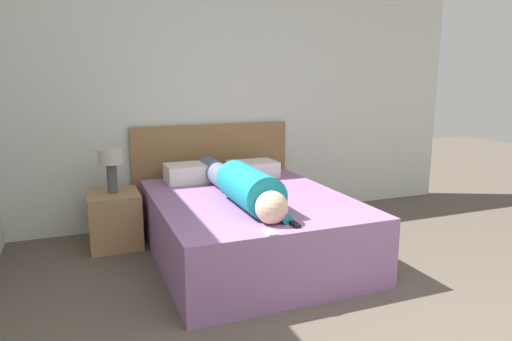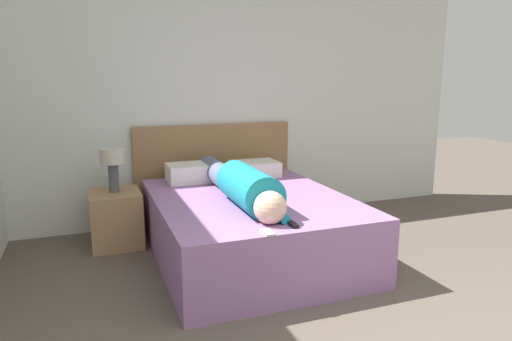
{
  "view_description": "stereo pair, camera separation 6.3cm",
  "coord_description": "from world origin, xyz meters",
  "views": [
    {
      "loc": [
        -1.49,
        -1.06,
        1.51
      ],
      "look_at": [
        -0.18,
        2.25,
        0.78
      ],
      "focal_mm": 32.0,
      "sensor_mm": 36.0,
      "label": 1
    },
    {
      "loc": [
        -1.43,
        -1.08,
        1.51
      ],
      "look_at": [
        -0.18,
        2.25,
        0.78
      ],
      "focal_mm": 32.0,
      "sensor_mm": 36.0,
      "label": 2
    }
  ],
  "objects": [
    {
      "name": "nightstand",
      "position": [
        -1.23,
        3.1,
        0.25
      ],
      "size": [
        0.45,
        0.49,
        0.5
      ],
      "color": "#A37A51",
      "rests_on": "ground_plane"
    },
    {
      "name": "bed",
      "position": [
        -0.18,
        2.4,
        0.27
      ],
      "size": [
        1.55,
        1.93,
        0.53
      ],
      "color": "#936699",
      "rests_on": "ground_plane"
    },
    {
      "name": "cell_phone",
      "position": [
        -0.38,
        1.49,
        0.54
      ],
      "size": [
        0.06,
        0.13,
        0.01
      ],
      "color": "#B2B7BC",
      "rests_on": "bed"
    },
    {
      "name": "headboard",
      "position": [
        -0.18,
        3.5,
        0.52
      ],
      "size": [
        1.67,
        0.04,
        1.03
      ],
      "color": "olive",
      "rests_on": "ground_plane"
    },
    {
      "name": "tv_remote",
      "position": [
        -0.17,
        1.58,
        0.54
      ],
      "size": [
        0.04,
        0.15,
        0.02
      ],
      "color": "black",
      "rests_on": "bed"
    },
    {
      "name": "table_lamp",
      "position": [
        -1.23,
        3.1,
        0.78
      ],
      "size": [
        0.22,
        0.22,
        0.4
      ],
      "color": "#4C4C51",
      "rests_on": "nightstand"
    },
    {
      "name": "wall_back",
      "position": [
        0.0,
        3.57,
        1.3
      ],
      "size": [
        5.57,
        0.06,
        2.6
      ],
      "color": "silver",
      "rests_on": "ground_plane"
    },
    {
      "name": "pillow_near_headboard",
      "position": [
        -0.49,
        3.14,
        0.62
      ],
      "size": [
        0.49,
        0.34,
        0.17
      ],
      "color": "silver",
      "rests_on": "bed"
    },
    {
      "name": "pillow_second",
      "position": [
        0.14,
        3.14,
        0.61
      ],
      "size": [
        0.46,
        0.34,
        0.15
      ],
      "color": "silver",
      "rests_on": "bed"
    },
    {
      "name": "person_lying",
      "position": [
        -0.3,
        2.29,
        0.67
      ],
      "size": [
        0.31,
        1.76,
        0.31
      ],
      "color": "#DBB293",
      "rests_on": "bed"
    }
  ]
}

